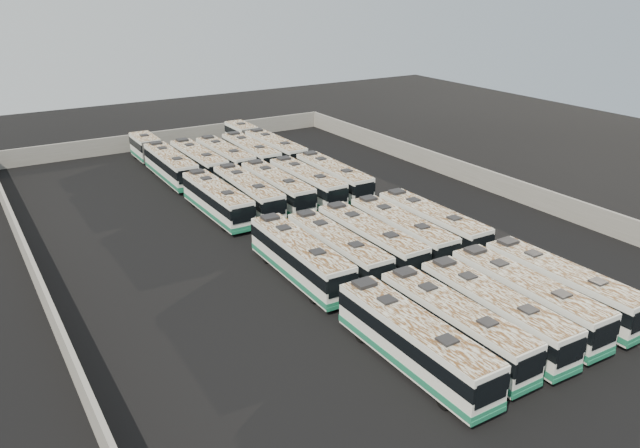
% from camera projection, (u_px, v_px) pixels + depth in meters
% --- Properties ---
extents(ground, '(140.00, 140.00, 0.00)m').
position_uv_depth(ground, '(310.00, 234.00, 55.20)').
color(ground, black).
rests_on(ground, ground).
extents(perimeter_wall, '(45.20, 73.20, 2.20)m').
position_uv_depth(perimeter_wall, '(310.00, 222.00, 54.79)').
color(perimeter_wall, slate).
rests_on(perimeter_wall, ground).
extents(bus_front_far_left, '(2.56, 12.01, 3.38)m').
position_uv_depth(bus_front_far_left, '(414.00, 341.00, 35.83)').
color(bus_front_far_left, silver).
rests_on(bus_front_far_left, ground).
extents(bus_front_left, '(2.51, 11.62, 3.27)m').
position_uv_depth(bus_front_left, '(454.00, 324.00, 37.66)').
color(bus_front_left, silver).
rests_on(bus_front_left, ground).
extents(bus_front_center, '(2.74, 11.72, 3.29)m').
position_uv_depth(bus_front_center, '(494.00, 312.00, 39.01)').
color(bus_front_center, silver).
rests_on(bus_front_center, ground).
extents(bus_front_right, '(2.72, 11.88, 3.34)m').
position_uv_depth(bus_front_right, '(526.00, 298.00, 40.72)').
color(bus_front_right, silver).
rests_on(bus_front_right, ground).
extents(bus_front_far_right, '(2.65, 11.82, 3.32)m').
position_uv_depth(bus_front_far_right, '(561.00, 286.00, 42.24)').
color(bus_front_far_right, silver).
rests_on(bus_front_far_right, ground).
extents(bus_midfront_far_left, '(2.82, 12.07, 3.38)m').
position_uv_depth(bus_midfront_far_left, '(300.00, 257.00, 46.49)').
color(bus_midfront_far_left, silver).
rests_on(bus_midfront_far_left, ground).
extents(bus_midfront_left, '(2.53, 11.53, 3.24)m').
position_uv_depth(bus_midfront_left, '(337.00, 250.00, 47.90)').
color(bus_midfront_left, silver).
rests_on(bus_midfront_left, ground).
extents(bus_midfront_center, '(2.52, 11.78, 3.32)m').
position_uv_depth(bus_midfront_center, '(370.00, 241.00, 49.45)').
color(bus_midfront_center, silver).
rests_on(bus_midfront_center, ground).
extents(bus_midfront_right, '(2.74, 11.72, 3.29)m').
position_uv_depth(bus_midfront_right, '(401.00, 232.00, 51.14)').
color(bus_midfront_right, silver).
rests_on(bus_midfront_right, ground).
extents(bus_midfront_far_right, '(2.52, 11.80, 3.32)m').
position_uv_depth(bus_midfront_far_right, '(432.00, 224.00, 52.72)').
color(bus_midfront_far_right, silver).
rests_on(bus_midfront_far_right, ground).
extents(bus_midback_far_left, '(2.52, 11.63, 3.27)m').
position_uv_depth(bus_midback_far_left, '(217.00, 199.00, 58.71)').
color(bus_midback_far_left, silver).
rests_on(bus_midback_far_left, ground).
extents(bus_midback_left, '(2.80, 11.83, 3.32)m').
position_uv_depth(bus_midback_left, '(248.00, 193.00, 60.37)').
color(bus_midback_left, silver).
rests_on(bus_midback_left, ground).
extents(bus_midback_center, '(2.59, 11.65, 3.28)m').
position_uv_depth(bus_midback_center, '(277.00, 188.00, 61.93)').
color(bus_midback_center, silver).
rests_on(bus_midback_center, ground).
extents(bus_midback_right, '(2.49, 11.58, 3.26)m').
position_uv_depth(bus_midback_right, '(307.00, 183.00, 63.32)').
color(bus_midback_right, silver).
rests_on(bus_midback_right, ground).
extents(bus_midback_far_right, '(2.75, 11.79, 3.31)m').
position_uv_depth(bus_midback_far_right, '(333.00, 178.00, 64.99)').
color(bus_midback_far_right, silver).
rests_on(bus_midback_far_right, ground).
extents(bus_back_far_left, '(2.70, 18.26, 3.31)m').
position_uv_depth(bus_back_far_left, '(162.00, 159.00, 71.67)').
color(bus_back_far_left, silver).
rests_on(bus_back_far_left, ground).
extents(bus_back_left, '(2.57, 11.73, 3.30)m').
position_uv_depth(bus_back_left, '(199.00, 162.00, 70.57)').
color(bus_back_left, silver).
rests_on(bus_back_left, ground).
extents(bus_back_center, '(2.63, 11.55, 3.24)m').
position_uv_depth(bus_back_center, '(225.00, 158.00, 72.21)').
color(bus_back_center, silver).
rests_on(bus_back_center, ground).
extents(bus_back_right, '(2.70, 11.75, 3.30)m').
position_uv_depth(bus_back_right, '(251.00, 154.00, 73.72)').
color(bus_back_right, silver).
rests_on(bus_back_right, ground).
extents(bus_back_far_right, '(2.51, 18.16, 3.29)m').
position_uv_depth(bus_back_far_right, '(263.00, 145.00, 77.80)').
color(bus_back_far_right, silver).
rests_on(bus_back_far_right, ground).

